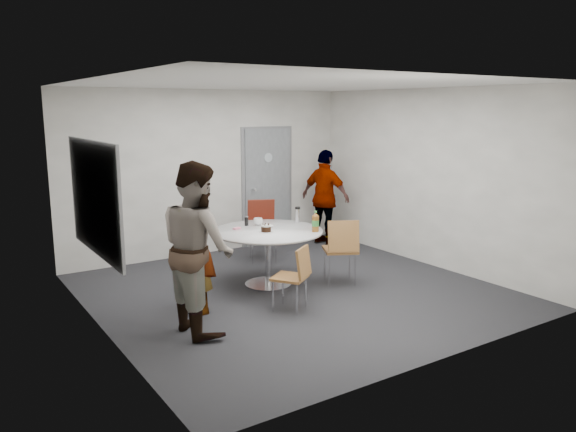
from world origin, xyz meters
TOP-DOWN VIEW (x-y plane):
  - floor at (0.00, 0.00)m, footprint 5.00×5.00m
  - ceiling at (0.00, 0.00)m, footprint 5.00×5.00m
  - wall_back at (0.00, 2.50)m, footprint 5.00×0.00m
  - wall_left at (-2.50, 0.00)m, footprint 0.00×5.00m
  - wall_right at (2.50, 0.00)m, footprint 0.00×5.00m
  - wall_front at (0.00, -2.50)m, footprint 5.00×0.00m
  - door at (1.10, 2.48)m, footprint 1.02×0.17m
  - whiteboard at (-2.46, 0.20)m, footprint 0.04×1.90m
  - table at (-0.12, 0.42)m, footprint 1.49×1.49m
  - chair_near_left at (-0.38, -0.61)m, footprint 0.53×0.54m
  - chair_near_right at (0.70, -0.13)m, footprint 0.60×0.62m
  - chair_far at (0.49, 1.64)m, footprint 0.61×0.63m
  - person_main at (-1.36, 0.02)m, footprint 0.41×0.60m
  - person_left at (-1.60, -0.52)m, footprint 0.72×0.91m
  - person_right at (1.95, 1.90)m, footprint 0.68×1.06m

SIDE VIEW (x-z plane):
  - floor at x=0.00m, z-range 0.00..0.00m
  - chair_near_left at x=-0.38m, z-range 0.08..0.87m
  - chair_near_right at x=0.70m, z-range 0.10..1.03m
  - chair_far at x=0.49m, z-range 0.11..1.06m
  - table at x=-0.12m, z-range 0.14..1.19m
  - person_main at x=-1.36m, z-range 0.00..1.61m
  - person_right at x=1.95m, z-range 0.00..1.69m
  - person_left at x=-1.60m, z-range 0.00..1.86m
  - door at x=1.10m, z-range -0.03..2.09m
  - wall_back at x=0.00m, z-range -1.15..3.85m
  - wall_left at x=-2.50m, z-range -1.15..3.85m
  - wall_right at x=2.50m, z-range -1.15..3.85m
  - wall_front at x=0.00m, z-range -1.15..3.85m
  - whiteboard at x=-2.46m, z-range 0.82..2.08m
  - ceiling at x=0.00m, z-range 2.70..2.70m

